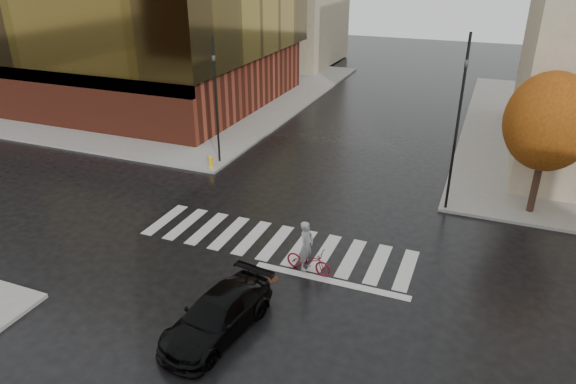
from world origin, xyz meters
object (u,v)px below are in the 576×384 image
cyclist (308,255)px  traffic_light_ne (459,112)px  sedan (217,315)px  fire_hydrant (211,161)px  traffic_light_nw (216,94)px

cyclist → traffic_light_ne: (4.31, 7.30, 4.09)m
sedan → cyclist: bearing=80.1°
cyclist → fire_hydrant: bearing=56.8°
traffic_light_nw → fire_hydrant: (0.04, -1.05, -3.56)m
fire_hydrant → cyclist: bearing=-41.5°
sedan → fire_hydrant: (-7.00, 11.84, -0.12)m
cyclist → traffic_light_ne: 9.41m
fire_hydrant → sedan: bearing=-59.4°
fire_hydrant → traffic_light_ne: bearing=-0.9°
cyclist → traffic_light_nw: (-8.52, 8.55, 3.37)m
sedan → fire_hydrant: size_ratio=6.49×
cyclist → traffic_light_nw: 12.54m
traffic_light_ne → fire_hydrant: traffic_light_ne is taller
sedan → traffic_light_nw: (-7.04, 12.89, 3.44)m
traffic_light_ne → traffic_light_nw: bearing=-6.6°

